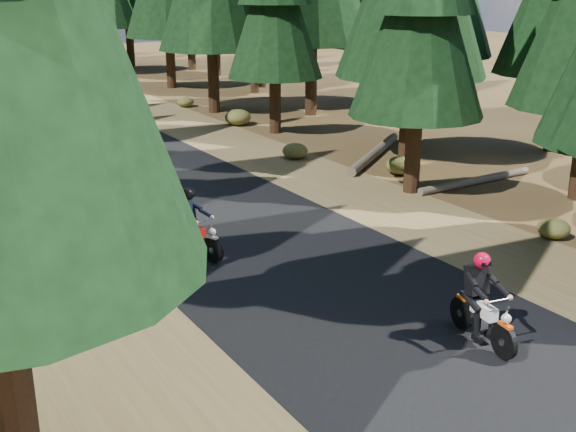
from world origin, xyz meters
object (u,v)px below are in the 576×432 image
object	(u,v)px
rider_follow	(194,234)
log_near	(375,153)
log_far	(476,181)
rider_lead	(483,315)

from	to	relation	value
rider_follow	log_near	bearing A→B (deg)	-168.20
log_far	rider_follow	xyz separation A→B (m)	(-9.88, -1.14, 0.41)
log_near	log_far	size ratio (longest dim) A/B	1.27
rider_follow	log_far	bearing A→B (deg)	167.69
log_far	rider_follow	distance (m)	9.95
rider_lead	rider_follow	xyz separation A→B (m)	(-2.54, 6.31, -0.01)
log_far	rider_follow	size ratio (longest dim) A/B	2.46
log_near	rider_follow	world-z (taller)	rider_follow
log_far	rider_follow	world-z (taller)	rider_follow
rider_lead	log_near	bearing A→B (deg)	-111.12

